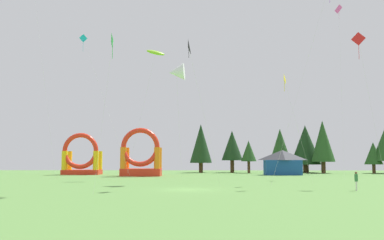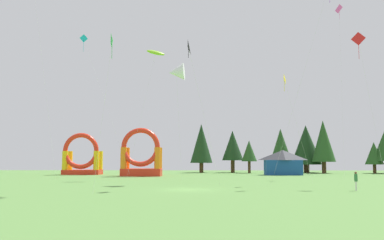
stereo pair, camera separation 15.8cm
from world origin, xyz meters
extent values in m
plane|color=#5B8C42|center=(0.00, 0.00, 0.00)|extent=(120.00, 120.00, 0.00)
cylinder|color=silver|center=(-21.08, 19.01, 13.66)|extent=(4.20, 0.43, 27.33)
ellipsoid|color=#8CD826|center=(-5.32, 19.27, 17.81)|extent=(2.80, 1.72, 1.29)
cylinder|color=silver|center=(-7.19, 18.76, 8.91)|extent=(3.77, 1.03, 17.82)
pyramid|color=green|center=(-6.55, -2.65, 13.20)|extent=(0.49, 0.97, 0.96)
cylinder|color=green|center=(-6.62, -2.67, 12.39)|extent=(0.04, 0.04, 1.60)
cylinder|color=silver|center=(-7.08, -3.60, 6.60)|extent=(0.94, 1.86, 13.19)
pyramid|color=yellow|center=(10.53, 8.26, 11.73)|extent=(0.58, 0.94, 0.91)
cylinder|color=yellow|center=(10.60, 8.24, 11.06)|extent=(0.04, 0.04, 1.35)
cylinder|color=silver|center=(12.25, 8.98, 5.87)|extent=(3.32, 1.50, 11.74)
pyramid|color=#19B7CC|center=(-19.02, 30.27, 23.19)|extent=(1.03, 0.66, 0.99)
cylinder|color=#19B7CC|center=(-18.99, 30.20, 22.06)|extent=(0.04, 0.04, 2.23)
cylinder|color=silver|center=(-14.46, 28.25, 11.59)|extent=(9.07, 3.92, 23.18)
cylinder|color=silver|center=(12.19, 6.87, 11.33)|extent=(7.43, 2.15, 22.66)
pyramid|color=#EA599E|center=(22.85, 25.38, 26.05)|extent=(0.95, 1.26, 1.18)
cylinder|color=#EA599E|center=(22.78, 25.34, 25.33)|extent=(0.04, 0.04, 1.49)
cylinder|color=silver|center=(21.31, 21.04, 13.04)|extent=(2.94, 8.62, 26.08)
pyramid|color=red|center=(18.02, 5.44, 15.47)|extent=(1.04, 0.58, 1.06)
cylinder|color=red|center=(17.99, 5.36, 14.41)|extent=(0.04, 0.04, 2.13)
cylinder|color=silver|center=(18.55, 3.97, 7.74)|extent=(1.13, 2.80, 15.48)
pyramid|color=black|center=(-0.15, 2.73, 13.98)|extent=(0.42, 1.19, 1.20)
cylinder|color=black|center=(-0.06, 2.73, 13.48)|extent=(0.04, 0.04, 1.02)
cylinder|color=silver|center=(1.56, 4.27, 7.00)|extent=(3.25, 3.10, 14.00)
cone|color=white|center=(-1.73, 9.68, 12.97)|extent=(2.07, 2.12, 2.13)
cylinder|color=silver|center=(-1.55, 12.57, 6.48)|extent=(0.37, 5.78, 12.97)
cylinder|color=silver|center=(14.96, -0.87, 0.41)|extent=(0.16, 0.16, 0.82)
cylinder|color=silver|center=(14.88, -1.01, 0.41)|extent=(0.16, 0.16, 0.82)
cylinder|color=#33723F|center=(14.92, -0.94, 1.14)|extent=(0.39, 0.39, 0.65)
sphere|color=brown|center=(14.92, -0.94, 1.57)|extent=(0.22, 0.22, 0.22)
cube|color=red|center=(-8.58, 28.63, 0.60)|extent=(6.38, 3.55, 1.20)
cylinder|color=orange|center=(-11.27, 27.35, 2.90)|extent=(0.99, 0.99, 3.40)
cylinder|color=orange|center=(-5.89, 27.35, 2.90)|extent=(0.99, 0.99, 3.40)
cylinder|color=orange|center=(-11.27, 29.91, 2.90)|extent=(0.99, 0.99, 3.40)
cylinder|color=orange|center=(-5.89, 29.91, 2.90)|extent=(0.99, 0.99, 3.40)
torus|color=red|center=(-8.58, 27.35, 4.60)|extent=(6.18, 0.79, 6.18)
cube|color=red|center=(-19.91, 34.52, 0.42)|extent=(6.48, 3.53, 0.83)
cylinder|color=yellow|center=(-22.65, 33.24, 2.47)|extent=(0.99, 0.99, 3.28)
cylinder|color=yellow|center=(-17.17, 33.24, 2.47)|extent=(0.99, 0.99, 3.28)
cylinder|color=yellow|center=(-22.65, 35.79, 2.47)|extent=(0.99, 0.99, 3.28)
cylinder|color=yellow|center=(-17.17, 35.79, 2.47)|extent=(0.99, 0.99, 3.28)
torus|color=red|center=(-19.91, 33.24, 4.11)|extent=(6.28, 0.79, 6.28)
cube|color=#19478C|center=(15.02, 33.25, 1.27)|extent=(6.10, 3.19, 2.55)
pyramid|color=#3F3F47|center=(15.02, 33.25, 3.40)|extent=(6.10, 3.19, 1.71)
cylinder|color=#4C331E|center=(0.99, 44.74, 0.97)|extent=(0.79, 0.79, 1.94)
cone|color=#193819|center=(0.99, 44.74, 5.83)|extent=(4.42, 4.42, 7.78)
cylinder|color=#4C331E|center=(7.26, 45.03, 1.22)|extent=(0.77, 0.77, 2.44)
cone|color=#193819|center=(7.26, 45.03, 5.41)|extent=(4.26, 4.26, 5.94)
cylinder|color=#4C331E|center=(10.27, 42.39, 1.13)|extent=(0.53, 0.53, 2.25)
cone|color=#234C1E|center=(10.27, 42.39, 4.28)|extent=(2.97, 2.97, 4.04)
cylinder|color=#4C331E|center=(17.02, 45.86, 1.21)|extent=(0.74, 0.74, 2.41)
cone|color=#234C1E|center=(17.02, 45.86, 5.62)|extent=(4.09, 4.09, 6.41)
cylinder|color=#4C331E|center=(21.99, 45.41, 0.81)|extent=(1.08, 1.08, 1.63)
cone|color=#193819|center=(21.99, 45.41, 5.55)|extent=(6.02, 6.02, 7.85)
cylinder|color=#4C331E|center=(24.41, 41.74, 1.09)|extent=(0.80, 0.80, 2.18)
cone|color=#234C1E|center=(24.41, 41.74, 6.15)|extent=(4.46, 4.46, 7.94)
cylinder|color=#4C331E|center=(33.77, 41.34, 0.85)|extent=(0.60, 0.60, 1.69)
cone|color=#234C1E|center=(33.77, 41.34, 3.80)|extent=(3.36, 3.36, 4.22)
camera|label=1|loc=(1.30, -38.20, 2.87)|focal=38.70mm
camera|label=2|loc=(1.46, -38.20, 2.87)|focal=38.70mm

